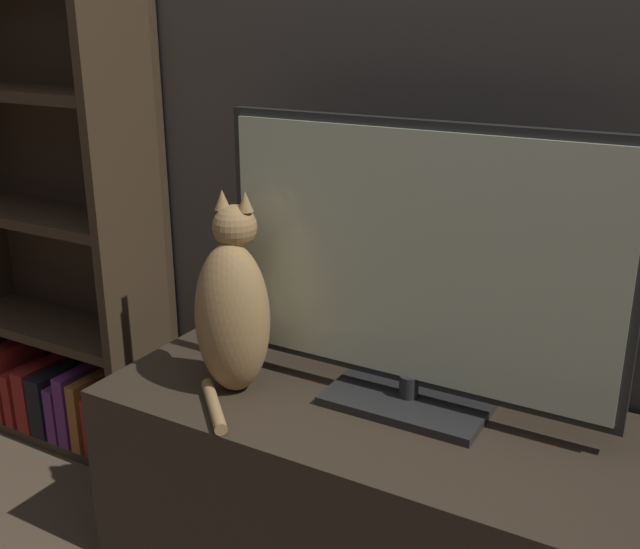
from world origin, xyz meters
TOP-DOWN VIEW (x-y plane):
  - wall_back at (0.00, 1.22)m, footprint 4.80×0.05m
  - tv_stand at (0.00, 0.92)m, footprint 1.50×0.53m
  - tv at (-0.06, 0.97)m, footprint 0.90×0.22m
  - cat at (-0.44, 0.84)m, footprint 0.21×0.29m
  - bookshelf at (-1.29, 1.09)m, footprint 0.73×0.28m

SIDE VIEW (x-z plane):
  - tv_stand at x=0.00m, z-range 0.00..0.47m
  - bookshelf at x=-1.29m, z-range -0.10..1.36m
  - cat at x=-0.44m, z-range 0.43..0.90m
  - tv at x=-0.06m, z-range 0.47..1.10m
  - wall_back at x=0.00m, z-range 0.00..2.60m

